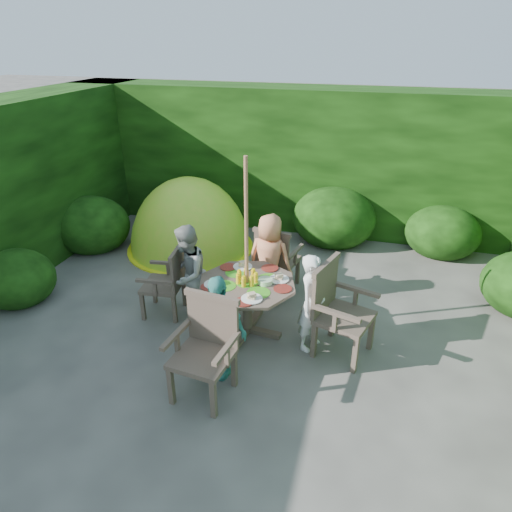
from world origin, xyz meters
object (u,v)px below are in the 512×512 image
(garden_chair_front, at_px, (206,346))
(child_front, at_px, (218,326))
(garden_chair_left, at_px, (168,281))
(child_right, at_px, (312,303))
(dome_tent, at_px, (190,247))
(child_left, at_px, (187,275))
(child_back, at_px, (270,259))
(garden_chair_right, at_px, (338,309))
(garden_chair_back, at_px, (276,258))
(patio_table, at_px, (247,290))
(parasol_pole, at_px, (247,251))

(garden_chair_front, relative_size, child_front, 0.85)
(garden_chair_left, bearing_deg, child_front, 41.04)
(child_right, distance_m, dome_tent, 3.30)
(child_right, height_order, dome_tent, dome_tent)
(child_left, bearing_deg, child_right, 77.60)
(garden_chair_front, xyz_separation_m, child_back, (0.18, 1.88, 0.09))
(garden_chair_right, relative_size, child_back, 0.85)
(garden_chair_left, relative_size, dome_tent, 0.36)
(child_back, bearing_deg, garden_chair_back, -85.99)
(patio_table, distance_m, garden_chair_left, 1.11)
(child_right, xyz_separation_m, child_back, (-0.72, 0.87, 0.03))
(garden_chair_right, distance_m, child_front, 1.36)
(dome_tent, bearing_deg, parasol_pole, -34.99)
(garden_chair_left, xyz_separation_m, garden_chair_front, (0.99, -1.21, 0.06))
(child_right, bearing_deg, child_front, 147.79)
(child_right, relative_size, dome_tent, 0.47)
(garden_chair_back, height_order, dome_tent, dome_tent)
(child_right, bearing_deg, child_left, 102.79)
(child_left, bearing_deg, garden_chair_back, 131.79)
(child_left, bearing_deg, garden_chair_right, 78.18)
(patio_table, bearing_deg, child_right, -5.61)
(garden_chair_back, bearing_deg, patio_table, 96.46)
(child_right, relative_size, child_front, 1.00)
(garden_chair_right, bearing_deg, child_right, 105.58)
(garden_chair_left, bearing_deg, patio_table, 76.78)
(child_right, xyz_separation_m, child_front, (-0.87, -0.72, 0.00))
(patio_table, height_order, parasol_pole, parasol_pole)
(parasol_pole, bearing_deg, dome_tent, 128.41)
(garden_chair_front, bearing_deg, garden_chair_right, 47.05)
(child_front, bearing_deg, patio_table, 101.79)
(patio_table, distance_m, child_back, 0.80)
(child_front, bearing_deg, garden_chair_back, 102.34)
(child_left, xyz_separation_m, dome_tent, (-0.84, 1.99, -0.64))
(garden_chair_right, height_order, dome_tent, dome_tent)
(parasol_pole, bearing_deg, garden_chair_right, -4.54)
(child_front, bearing_deg, child_right, 57.08)
(garden_chair_front, bearing_deg, child_back, 91.50)
(garden_chair_front, bearing_deg, child_right, 55.24)
(garden_chair_right, xyz_separation_m, dome_tent, (-2.72, 2.15, -0.56))
(garden_chair_right, xyz_separation_m, child_front, (-1.16, -0.71, 0.03))
(parasol_pole, distance_m, garden_chair_front, 1.23)
(garden_chair_right, relative_size, garden_chair_left, 1.16)
(child_back, distance_m, child_front, 1.60)
(child_left, height_order, child_back, child_left)
(garden_chair_left, distance_m, garden_chair_back, 1.54)
(garden_chair_back, xyz_separation_m, child_right, (0.70, -1.17, 0.09))
(patio_table, relative_size, garden_chair_right, 1.23)
(garden_chair_right, height_order, child_left, child_left)
(patio_table, distance_m, dome_tent, 2.71)
(garden_chair_left, bearing_deg, parasol_pole, 76.73)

